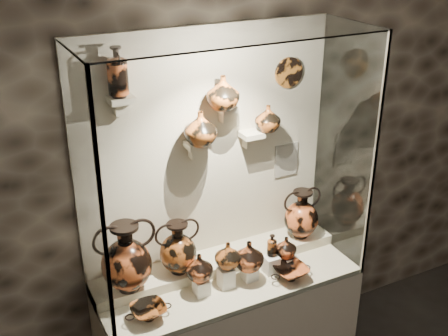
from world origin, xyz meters
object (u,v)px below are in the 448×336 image
Objects in this scene: jug_e at (286,247)px; amphora_left at (126,257)px; jug_c at (249,255)px; ovoid_vase_b at (223,92)px; amphora_right at (301,214)px; kylix_right at (291,272)px; jug_a at (199,267)px; amphora_mid at (178,247)px; ovoid_vase_a at (200,128)px; kylix_left at (148,311)px; ovoid_vase_c at (268,118)px; lekythos_tall at (117,69)px; lekythos_small at (272,244)px; jug_b at (228,255)px.

amphora_left is at bearing 163.44° from jug_e.
jug_c is 0.97× the size of ovoid_vase_b.
amphora_right is 1.29× the size of kylix_right.
amphora_right is 2.02× the size of jug_a.
amphora_left is at bearing 149.03° from jug_a.
kylix_right is at bearing -23.69° from amphora_mid.
ovoid_vase_a is at bearing 49.27° from jug_a.
amphora_right is 1.70× the size of ovoid_vase_a.
amphora_left reaches higher than amphora_mid.
jug_c reaches higher than kylix_left.
jug_c is 0.73× the size of kylix_right.
ovoid_vase_c is (0.27, 0.27, 0.78)m from jug_c.
lekythos_tall is 1.47× the size of ovoid_vase_a.
amphora_mid reaches higher than jug_a.
jug_e is at bearing -14.22° from ovoid_vase_b.
lekythos_small is (-0.35, -0.18, -0.04)m from amphora_right.
lekythos_tall is (-0.96, 0.27, 1.24)m from jug_e.
ovoid_vase_a is (-0.20, 0.25, 0.80)m from jug_c.
amphora_right is at bearing 15.57° from ovoid_vase_b.
ovoid_vase_b is (0.68, 0.08, 0.90)m from amphora_left.
kylix_right is (0.38, -0.14, -0.16)m from jug_b.
jug_b is at bearing -145.41° from amphora_right.
amphora_right is 0.89m from jug_a.
ovoid_vase_c is at bearing 5.44° from kylix_left.
amphora_left is 1.62× the size of kylix_right.
ovoid_vase_a is at bearing 23.47° from amphora_left.
amphora_left is at bearing -176.90° from ovoid_vase_c.
lekythos_small is at bearing -112.35° from ovoid_vase_c.
ovoid_vase_a reaches higher than kylix_right.
ovoid_vase_c is (0.02, 0.38, 0.92)m from kylix_right.
amphora_right reaches higher than kylix_left.
ovoid_vase_a is at bearing -163.87° from amphora_right.
jug_c is 1.15× the size of lekythos_small.
ovoid_vase_b reaches higher than ovoid_vase_a.
kylix_left is at bearing -178.76° from jug_b.
jug_e is at bearing -8.61° from kylix_left.
kylix_left is at bearing -161.84° from ovoid_vase_a.
jug_a is at bearing 171.33° from jug_e.
amphora_mid is 1.18m from lekythos_tall.
jug_c is 0.95× the size of ovoid_vase_a.
amphora_left is at bearing -153.38° from ovoid_vase_b.
ovoid_vase_c is (0.48, 0.02, -0.02)m from ovoid_vase_a.
ovoid_vase_b is at bearing 10.67° from amphora_mid.
ovoid_vase_c reaches higher than amphora_right.
ovoid_vase_a reaches higher than amphora_right.
jug_b is 0.14m from jug_c.
amphora_left is 1.68× the size of kylix_left.
ovoid_vase_a is at bearing 121.05° from jug_c.
amphora_right reaches higher than jug_a.
jug_a reaches higher than kylix_right.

